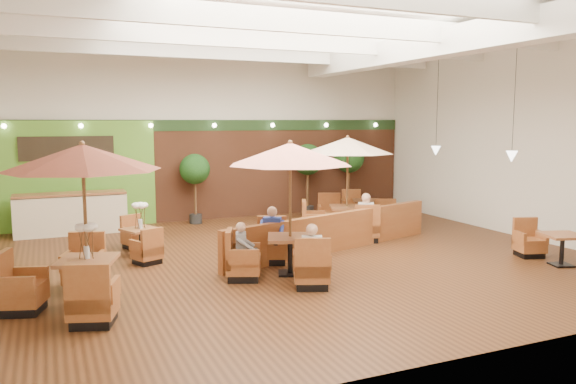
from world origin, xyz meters
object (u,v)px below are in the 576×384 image
diner_1 (272,230)px  diner_3 (366,214)px  table_3 (141,235)px  topiary_1 (308,162)px  table_2 (345,164)px  table_0 (79,190)px  service_counter (71,214)px  diner_2 (243,244)px  table_4 (562,250)px  topiary_0 (195,172)px  table_5 (367,212)px  topiary_2 (349,160)px  booth_divider (335,232)px  diner_0 (312,249)px  table_1 (287,179)px  diner_4 (366,213)px

diner_1 → diner_3: (3.15, 1.14, -0.04)m
table_3 → topiary_1: size_ratio=0.99×
table_2 → table_3: 5.88m
table_0 → service_counter: bearing=107.7°
diner_2 → table_4: bearing=94.1°
topiary_0 → diner_1: topiary_0 is taller
service_counter → table_2: table_2 is taller
table_0 → table_5: bearing=47.5°
topiary_0 → topiary_1: bearing=0.0°
table_0 → table_4: size_ratio=1.16×
diner_1 → diner_2: 1.45m
topiary_0 → diner_2: size_ratio=3.02×
table_0 → diner_1: 4.51m
table_0 → table_3: 3.94m
diner_1 → topiary_2: bearing=-101.9°
topiary_2 → diner_2: size_ratio=3.40×
topiary_2 → topiary_0: bearing=-180.0°
topiary_2 → booth_divider: bearing=-122.6°
service_counter → table_0: bearing=-90.8°
service_counter → table_3: size_ratio=1.25×
service_counter → diner_3: 8.27m
table_2 → table_5: bearing=62.5°
diner_2 → diner_0: bearing=63.5°
topiary_0 → diner_2: 6.63m
table_5 → diner_0: size_ratio=3.38×
topiary_0 → topiary_2: size_ratio=0.89×
table_1 → table_3: table_1 is taller
service_counter → booth_divider: service_counter is taller
booth_divider → diner_0: diner_0 is taller
table_1 → topiary_2: size_ratio=1.19×
diner_2 → table_0: bearing=-64.2°
table_4 → diner_1: diner_1 is taller
booth_divider → topiary_0: 5.62m
table_4 → diner_0: (-5.81, 0.72, 0.41)m
table_2 → table_4: 5.89m
diner_1 → table_0: bearing=50.0°
table_3 → table_2: bearing=-20.9°
diner_2 → diner_1: bearing=153.5°
topiary_0 → topiary_2: topiary_2 is taller
table_0 → table_4: bearing=10.7°
table_2 → booth_divider: bearing=-102.0°
booth_divider → table_0: 6.45m
booth_divider → diner_1: 1.96m
table_3 → diner_4: bearing=-31.1°
table_1 → topiary_2: 8.34m
service_counter → table_2: (7.07, -3.14, 1.42)m
table_2 → diner_4: (0.07, -1.03, -1.23)m
table_1 → table_3: size_ratio=1.23×
topiary_2 → topiary_1: bearing=-180.0°
table_3 → table_4: 9.62m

